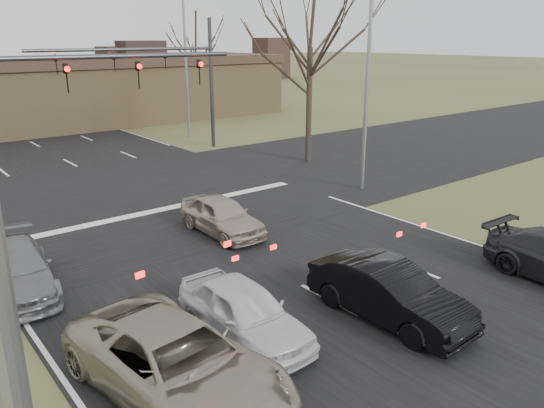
{
  "coord_description": "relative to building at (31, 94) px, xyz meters",
  "views": [
    {
      "loc": [
        -9.31,
        -6.22,
        6.89
      ],
      "look_at": [
        0.29,
        5.86,
        2.0
      ],
      "focal_mm": 35.0,
      "sensor_mm": 36.0,
      "label": 1
    }
  ],
  "objects": [
    {
      "name": "streetlight_right_near",
      "position": [
        6.82,
        -28.0,
        2.92
      ],
      "size": [
        2.34,
        0.25,
        10.0
      ],
      "color": "gray",
      "rests_on": "ground"
    },
    {
      "name": "car_white_sedan",
      "position": [
        -4.9,
        -35.09,
        -1.97
      ],
      "size": [
        1.68,
        4.08,
        1.39
      ],
      "primitive_type": "imported",
      "rotation": [
        0.0,
        0.0,
        -0.01
      ],
      "color": "silver",
      "rests_on": "ground"
    },
    {
      "name": "car_silver_suv",
      "position": [
        -7.19,
        -36.0,
        -1.91
      ],
      "size": [
        3.17,
        5.7,
        1.51
      ],
      "primitive_type": "imported",
      "rotation": [
        0.0,
        0.0,
        0.13
      ],
      "color": "gray",
      "rests_on": "ground"
    },
    {
      "name": "car_black_hatch",
      "position": [
        -1.5,
        -36.63,
        -1.94
      ],
      "size": [
        1.67,
        4.46,
        1.46
      ],
      "primitive_type": "imported",
      "rotation": [
        0.0,
        0.0,
        0.03
      ],
      "color": "black",
      "rests_on": "ground"
    },
    {
      "name": "streetlight_left",
      "position": [
        -10.82,
        -42.0,
        2.92
      ],
      "size": [
        2.34,
        0.25,
        10.0
      ],
      "color": "gray",
      "rests_on": "ground"
    },
    {
      "name": "ground",
      "position": [
        -2.0,
        -38.0,
        -2.67
      ],
      "size": [
        360.0,
        360.0,
        0.0
      ],
      "primitive_type": "plane",
      "color": "#494E29",
      "rests_on": "ground"
    },
    {
      "name": "road_cross",
      "position": [
        -2.0,
        -23.0,
        -2.65
      ],
      "size": [
        200.0,
        14.0,
        0.02
      ],
      "primitive_type": "cube",
      "color": "black",
      "rests_on": "ground"
    },
    {
      "name": "mast_arm_near",
      "position": [
        -7.23,
        -25.0,
        2.41
      ],
      "size": [
        12.12,
        0.24,
        8.0
      ],
      "color": "#383A3D",
      "rests_on": "ground"
    },
    {
      "name": "tree_right_far",
      "position": [
        13.0,
        -3.0,
        4.29
      ],
      "size": [
        5.4,
        5.4,
        9.0
      ],
      "color": "black",
      "rests_on": "ground"
    },
    {
      "name": "building",
      "position": [
        0.0,
        0.0,
        0.0
      ],
      "size": [
        42.4,
        10.4,
        5.3
      ],
      "color": "olive",
      "rests_on": "ground"
    },
    {
      "name": "mast_arm_far",
      "position": [
        4.18,
        -15.0,
        2.35
      ],
      "size": [
        11.12,
        0.24,
        8.0
      ],
      "color": "#383A3D",
      "rests_on": "ground"
    },
    {
      "name": "car_silver_ahead",
      "position": [
        -1.42,
        -28.84,
        -1.98
      ],
      "size": [
        1.67,
        4.02,
        1.36
      ],
      "primitive_type": "imported",
      "rotation": [
        0.0,
        0.0,
        -0.01
      ],
      "color": "#AB9F8A",
      "rests_on": "ground"
    },
    {
      "name": "car_grey_ahead",
      "position": [
        -8.5,
        -29.13,
        -2.0
      ],
      "size": [
        2.43,
        4.78,
        1.33
      ],
      "primitive_type": "imported",
      "rotation": [
        0.0,
        0.0,
        -0.13
      ],
      "color": "slate",
      "rests_on": "ground"
    },
    {
      "name": "streetlight_right_far",
      "position": [
        7.32,
        -11.0,
        2.92
      ],
      "size": [
        2.34,
        0.25,
        10.0
      ],
      "color": "gray",
      "rests_on": "ground"
    }
  ]
}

